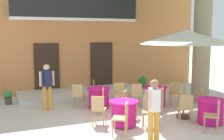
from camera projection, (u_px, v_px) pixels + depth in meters
name	position (u px, v px, depth m)	size (l,w,h in m)	color
ground_plane	(131.00, 122.00, 8.48)	(120.00, 120.00, 0.00)	beige
building_facade	(65.00, 14.00, 14.23)	(13.00, 5.09, 7.50)	#CC844C
entrance_step_platform	(82.00, 94.00, 11.94)	(5.31, 2.07, 0.25)	silver
cafe_table_near_tree	(124.00, 113.00, 8.11)	(0.86, 0.86, 0.76)	#DB1984
cafe_chair_near_tree_0	(128.00, 102.00, 8.82)	(0.56, 0.56, 0.91)	tan
cafe_chair_near_tree_1	(98.00, 108.00, 8.14)	(0.55, 0.55, 0.91)	tan
cafe_chair_near_tree_2	(123.00, 116.00, 7.35)	(0.55, 0.55, 0.91)	tan
cafe_chair_near_tree_3	(149.00, 109.00, 8.03)	(0.55, 0.55, 0.91)	tan
cafe_table_middle	(156.00, 96.00, 10.28)	(0.86, 0.86, 0.76)	#DB1984
cafe_chair_middle_0	(159.00, 97.00, 9.51)	(0.54, 0.54, 0.91)	tan
cafe_chair_middle_1	(175.00, 92.00, 10.34)	(0.52, 0.52, 0.91)	tan
cafe_chair_middle_2	(152.00, 89.00, 11.01)	(0.53, 0.53, 0.91)	tan
cafe_chair_middle_3	(136.00, 93.00, 10.12)	(0.50, 0.50, 0.91)	tan
cafe_table_front	(99.00, 98.00, 10.01)	(0.86, 0.86, 0.76)	#DB1984
cafe_chair_front_0	(100.00, 99.00, 9.25)	(0.52, 0.52, 0.91)	tan
cafe_chair_front_1	(119.00, 94.00, 10.11)	(0.51, 0.51, 0.91)	tan
cafe_chair_front_2	(96.00, 90.00, 10.73)	(0.51, 0.51, 0.91)	tan
cafe_chair_front_3	(78.00, 94.00, 10.01)	(0.55, 0.55, 0.91)	tan
cafe_table_far_side	(210.00, 111.00, 8.31)	(0.86, 0.86, 0.76)	#DB1984
cafe_chair_far_side_0	(204.00, 101.00, 9.04)	(0.55, 0.55, 0.91)	tan
cafe_chair_far_side_1	(186.00, 107.00, 8.30)	(0.54, 0.54, 0.91)	tan
cafe_chair_far_side_2	(214.00, 114.00, 7.57)	(0.56, 0.56, 0.91)	tan
cafe_umbrella	(186.00, 37.00, 8.60)	(2.90, 2.90, 2.85)	#997A56
ground_planter_left	(8.00, 97.00, 10.61)	(0.35, 0.35, 0.54)	#47423D
ground_planter_right	(143.00, 83.00, 13.02)	(0.36, 0.36, 0.73)	slate
pedestrian_near_entrance	(154.00, 107.00, 6.87)	(0.53, 0.38, 1.60)	gold
pedestrian_mid_plaza	(47.00, 84.00, 9.69)	(0.53, 0.39, 1.66)	gold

